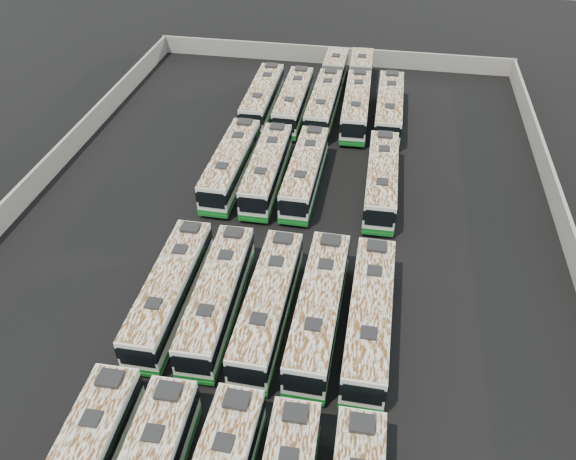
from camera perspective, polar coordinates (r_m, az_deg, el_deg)
The scene contains 16 objects.
ground at distance 44.72m, azimuth -1.01°, elevation -1.11°, with size 140.00×140.00×0.00m, color black.
perimeter_wall at distance 44.02m, azimuth -1.02°, elevation -0.02°, with size 45.20×73.20×2.20m.
bus_midfront_far_left at distance 38.97m, azimuth -11.87°, elevation -6.04°, with size 2.63×12.05×3.39m.
bus_midfront_left at distance 38.04m, azimuth -7.17°, elevation -6.75°, with size 2.78×12.03×3.38m.
bus_midfront_center at distance 37.26m, azimuth -2.03°, elevation -7.56°, with size 2.72×12.16×3.42m.
bus_midfront_right at distance 36.94m, azimuth 3.16°, elevation -8.02°, with size 2.82×12.49×3.51m.
bus_midfront_far_right at distance 36.82m, azimuth 8.29°, elevation -8.70°, with size 2.69×12.47×3.51m.
bus_midback_far_left at distance 50.92m, azimuth -5.79°, elevation 6.67°, with size 2.74×12.25×3.44m.
bus_midback_left at distance 50.09m, azimuth -2.16°, elevation 6.22°, with size 2.64×12.02×3.38m.
bus_midback_center at distance 49.67m, azimuth 1.74°, elevation 5.90°, with size 2.68×11.93×3.35m.
bus_midback_far_right at distance 49.32m, azimuth 9.48°, elevation 5.12°, with size 2.73×12.19×3.43m.
bus_back_far_left at distance 62.60m, azimuth -2.59°, elevation 13.30°, with size 2.70×12.20×3.43m.
bus_back_left at distance 61.76m, azimuth 0.56°, elevation 12.96°, with size 2.58×12.10×3.41m.
bus_back_center at distance 64.29m, azimuth 4.07°, elevation 13.94°, with size 2.81×18.66×3.38m.
bus_back_right at distance 64.15m, azimuth 7.12°, elevation 13.71°, with size 3.04×19.03×3.44m.
bus_back_far_right at distance 61.20m, azimuth 10.24°, elevation 12.13°, with size 2.69×12.47×3.51m.
Camera 1 is at (6.81, -33.59, 28.73)m, focal length 35.00 mm.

